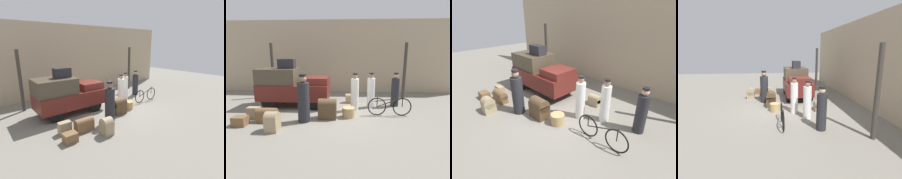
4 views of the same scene
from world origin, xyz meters
TOP-DOWN VIEW (x-y plane):
  - ground_plane at (0.00, 0.00)m, footprint 30.00×30.00m
  - station_building_facade at (0.00, 4.08)m, footprint 16.00×0.15m
  - canopy_pillar_left at (-3.65, 2.54)m, footprint 0.17×0.17m
  - truck at (-2.03, 0.85)m, footprint 3.25×1.51m
  - bicycle at (2.32, -0.33)m, footprint 1.75×0.04m
  - wicker_basket at (0.66, -0.57)m, footprint 0.49×0.49m
  - porter_with_bicycle at (2.87, 1.04)m, footprint 0.37×0.37m
  - porter_lifting_near_truck at (1.70, 0.77)m, footprint 0.34×0.34m
  - porter_carrying_trunk at (-0.99, -1.12)m, footprint 0.44×0.44m
  - porter_standing_middle at (0.93, 0.32)m, footprint 0.34×0.34m
  - trunk_barrel_dark at (-0.16, -0.75)m, footprint 0.68×0.50m
  - suitcase_tan_flat at (-3.02, -0.92)m, footprint 0.48×0.26m
  - suitcase_small_leather at (-3.14, -1.62)m, footprint 0.47×0.37m
  - trunk_large_brown at (-1.83, -1.98)m, footprint 0.40×0.45m
  - trunk_umber_medium at (0.76, 1.48)m, footprint 0.49×0.32m
  - trunk_wicker_pale at (-2.35, -1.23)m, footprint 0.74×0.34m
  - trunk_on_truck_roof at (-2.22, 0.85)m, footprint 0.75×0.45m

SIDE VIEW (x-z plane):
  - ground_plane at x=0.00m, z-range 0.00..0.00m
  - suitcase_small_leather at x=-3.14m, z-range 0.00..0.33m
  - wicker_basket at x=0.66m, z-range 0.00..0.39m
  - suitcase_tan_flat at x=-3.02m, z-range 0.00..0.45m
  - trunk_umber_medium at x=0.76m, z-range 0.00..0.46m
  - trunk_wicker_pale at x=-2.35m, z-range 0.00..0.53m
  - trunk_large_brown at x=-1.83m, z-range 0.00..0.65m
  - bicycle at x=2.32m, z-range -0.01..0.78m
  - trunk_barrel_dark at x=-0.16m, z-range 0.00..0.79m
  - porter_with_bicycle at x=2.87m, z-range -0.07..1.53m
  - porter_lifting_near_truck at x=1.70m, z-range -0.07..1.56m
  - porter_standing_middle at x=0.93m, z-range -0.07..1.59m
  - porter_carrying_trunk at x=-0.99m, z-range -0.08..1.69m
  - truck at x=-2.03m, z-range 0.06..1.85m
  - canopy_pillar_left at x=-3.65m, z-range 0.00..3.05m
  - trunk_on_truck_roof at x=-2.22m, z-range 1.79..2.23m
  - station_building_facade at x=0.00m, z-range 0.00..4.50m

